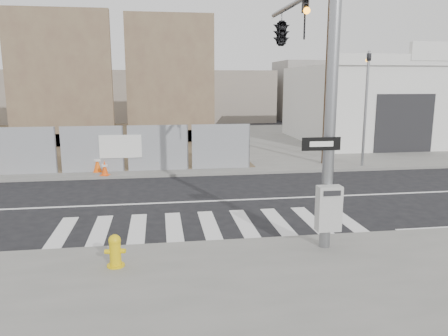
{
  "coord_description": "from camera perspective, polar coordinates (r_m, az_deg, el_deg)",
  "views": [
    {
      "loc": [
        -1.34,
        -14.2,
        4.0
      ],
      "look_at": [
        0.59,
        -1.32,
        1.4
      ],
      "focal_mm": 35.0,
      "sensor_mm": 36.0,
      "label": 1
    }
  ],
  "objects": [
    {
      "name": "auto_shop",
      "position": [
        31.23,
        21.09,
        7.85
      ],
      "size": [
        12.0,
        10.2,
        5.95
      ],
      "color": "silver",
      "rests_on": "sidewalk_far"
    },
    {
      "name": "sidewalk_far",
      "position": [
        28.51,
        -5.77,
        3.28
      ],
      "size": [
        50.0,
        20.0,
        0.12
      ],
      "primitive_type": "cube",
      "color": "slate",
      "rests_on": "ground"
    },
    {
      "name": "signal_pole",
      "position": [
        12.77,
        9.25,
        14.65
      ],
      "size": [
        0.96,
        5.87,
        7.0
      ],
      "color": "gray",
      "rests_on": "sidewalk_near"
    },
    {
      "name": "traffic_cone_d",
      "position": [
        18.9,
        -15.32,
        0.01
      ],
      "size": [
        0.43,
        0.43,
        0.65
      ],
      "rotation": [
        0.0,
        0.0,
        -0.34
      ],
      "color": "#FF510D",
      "rests_on": "sidewalk_far"
    },
    {
      "name": "fire_hydrant",
      "position": [
        9.69,
        -14.03,
        -10.43
      ],
      "size": [
        0.46,
        0.46,
        0.71
      ],
      "rotation": [
        0.0,
        0.0,
        -0.29
      ],
      "color": "#DBB80C",
      "rests_on": "sidewalk_near"
    },
    {
      "name": "utility_pole_right",
      "position": [
        21.24,
        13.56,
        14.23
      ],
      "size": [
        1.6,
        0.28,
        10.0
      ],
      "color": "#463320",
      "rests_on": "sidewalk_far"
    },
    {
      "name": "ground",
      "position": [
        14.81,
        -3.04,
        -4.39
      ],
      "size": [
        100.0,
        100.0,
        0.0
      ],
      "primitive_type": "plane",
      "color": "black",
      "rests_on": "ground"
    },
    {
      "name": "concrete_wall_left",
      "position": [
        27.87,
        -20.54,
        9.3
      ],
      "size": [
        6.0,
        1.3,
        8.0
      ],
      "color": "brown",
      "rests_on": "sidewalk_far"
    },
    {
      "name": "traffic_cone_c",
      "position": [
        19.74,
        -16.2,
        0.66
      ],
      "size": [
        0.51,
        0.51,
        0.8
      ],
      "rotation": [
        0.0,
        0.0,
        0.29
      ],
      "color": "#F85D0D",
      "rests_on": "sidewalk_far"
    },
    {
      "name": "far_signal_pole",
      "position": [
        21.0,
        18.12,
        9.32
      ],
      "size": [
        0.16,
        0.2,
        5.6
      ],
      "color": "gray",
      "rests_on": "sidewalk_far"
    },
    {
      "name": "concrete_wall_right",
      "position": [
        28.3,
        -6.94,
        9.94
      ],
      "size": [
        5.5,
        1.3,
        8.0
      ],
      "color": "brown",
      "rests_on": "sidewalk_far"
    }
  ]
}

